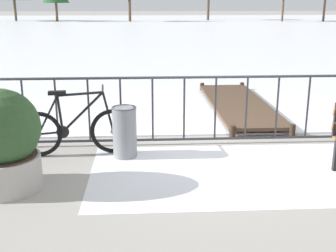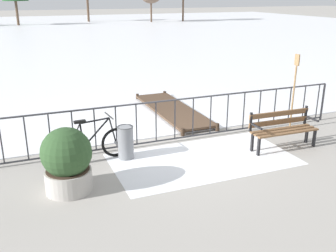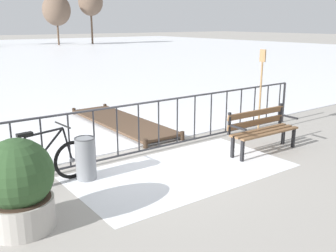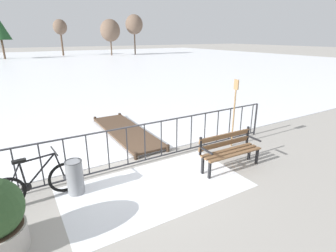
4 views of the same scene
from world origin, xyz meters
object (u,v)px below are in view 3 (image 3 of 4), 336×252
(park_bench, at_px, (261,127))
(planter_with_shrub, at_px, (18,186))
(oar_upright, at_px, (261,86))
(bicycle_near_railing, at_px, (42,165))
(trash_bin, at_px, (86,158))

(park_bench, distance_m, planter_with_shrub, 4.90)
(park_bench, xyz_separation_m, oar_upright, (1.02, 0.94, 0.63))
(bicycle_near_railing, xyz_separation_m, oar_upright, (5.24, 0.06, 0.77))
(park_bench, xyz_separation_m, trash_bin, (-3.52, 0.76, -0.14))
(trash_bin, bearing_deg, oar_upright, 2.28)
(planter_with_shrub, bearing_deg, bicycle_near_railing, 59.72)
(bicycle_near_railing, relative_size, planter_with_shrub, 1.42)
(bicycle_near_railing, xyz_separation_m, planter_with_shrub, (-0.67, -1.15, 0.23))
(bicycle_near_railing, relative_size, trash_bin, 2.33)
(planter_with_shrub, xyz_separation_m, trash_bin, (1.37, 1.03, -0.22))
(park_bench, height_order, planter_with_shrub, planter_with_shrub)
(oar_upright, bearing_deg, bicycle_near_railing, -179.39)
(bicycle_near_railing, bearing_deg, park_bench, -11.81)
(oar_upright, bearing_deg, park_bench, -137.43)
(bicycle_near_railing, bearing_deg, planter_with_shrub, -120.28)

